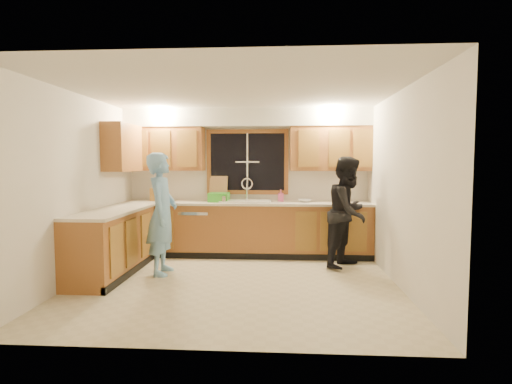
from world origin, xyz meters
TOP-DOWN VIEW (x-y plane):
  - floor at (0.00, 0.00)m, footprint 4.20×4.20m
  - ceiling at (0.00, 0.00)m, footprint 4.20×4.20m
  - wall_back at (0.00, 1.90)m, footprint 4.20×0.00m
  - wall_left at (-2.10, 0.00)m, footprint 0.00×3.80m
  - wall_right at (2.10, 0.00)m, footprint 0.00×3.80m
  - base_cabinets_back at (0.00, 1.60)m, footprint 4.20×0.60m
  - base_cabinets_left at (-1.80, 0.35)m, footprint 0.60×1.90m
  - countertop_back at (0.00, 1.58)m, footprint 4.20×0.63m
  - countertop_left at (-1.79, 0.35)m, footprint 0.63×1.90m
  - upper_cabinets_left at (-1.43, 1.73)m, footprint 1.35×0.33m
  - upper_cabinets_right at (1.43, 1.73)m, footprint 1.35×0.33m
  - upper_cabinets_return at (-1.94, 1.12)m, footprint 0.33×0.90m
  - soffit at (0.00, 1.72)m, footprint 4.20×0.35m
  - window_frame at (0.00, 1.89)m, footprint 1.44×0.03m
  - sink at (0.00, 1.60)m, footprint 0.86×0.52m
  - dishwasher at (-0.85, 1.59)m, footprint 0.60×0.56m
  - stove at (-1.80, -0.22)m, footprint 0.58×0.75m
  - man at (-1.09, 0.40)m, footprint 0.45×0.65m
  - woman at (1.62, 0.95)m, footprint 0.98×1.03m
  - knife_block at (-1.63, 1.70)m, footprint 0.13×0.12m
  - cutting_board at (-0.51, 1.82)m, footprint 0.34×0.16m
  - dish_crate at (-0.46, 1.60)m, footprint 0.34×0.32m
  - soap_bottle at (0.59, 1.73)m, footprint 0.10×0.10m
  - bowl at (1.00, 1.63)m, footprint 0.26×0.26m
  - can_left at (-0.35, 1.41)m, footprint 0.07×0.07m
  - can_right at (-0.33, 1.50)m, footprint 0.09×0.09m

SIDE VIEW (x-z plane):
  - floor at x=0.00m, z-range 0.00..0.00m
  - dishwasher at x=-0.85m, z-range 0.00..0.82m
  - base_cabinets_back at x=0.00m, z-range 0.00..0.88m
  - base_cabinets_left at x=-1.80m, z-range 0.00..0.88m
  - stove at x=-1.80m, z-range 0.00..0.90m
  - woman at x=1.62m, z-range 0.00..1.68m
  - man at x=-1.09m, z-range 0.00..1.73m
  - sink at x=0.00m, z-range 0.58..1.15m
  - countertop_back at x=0.00m, z-range 0.88..0.92m
  - countertop_left at x=-1.79m, z-range 0.88..0.92m
  - bowl at x=1.00m, z-range 0.92..0.97m
  - can_left at x=-0.35m, z-range 0.92..1.04m
  - can_right at x=-0.33m, z-range 0.92..1.05m
  - dish_crate at x=-0.46m, z-range 0.92..1.08m
  - soap_bottle at x=0.59m, z-range 0.92..1.13m
  - knife_block at x=-1.63m, z-range 0.92..1.14m
  - cutting_board at x=-0.51m, z-range 0.92..1.35m
  - wall_back at x=0.00m, z-range -0.85..3.35m
  - wall_left at x=-2.10m, z-range -0.65..3.15m
  - wall_right at x=2.10m, z-range -0.65..3.15m
  - window_frame at x=0.00m, z-range 1.03..2.17m
  - upper_cabinets_left at x=-1.43m, z-range 1.45..2.20m
  - upper_cabinets_right at x=1.43m, z-range 1.45..2.20m
  - upper_cabinets_return at x=-1.94m, z-range 1.45..2.20m
  - soffit at x=0.00m, z-range 2.20..2.50m
  - ceiling at x=0.00m, z-range 2.50..2.50m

